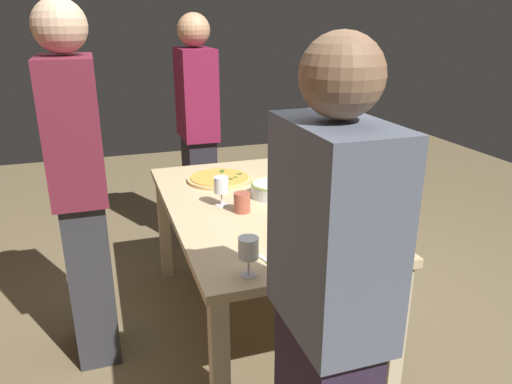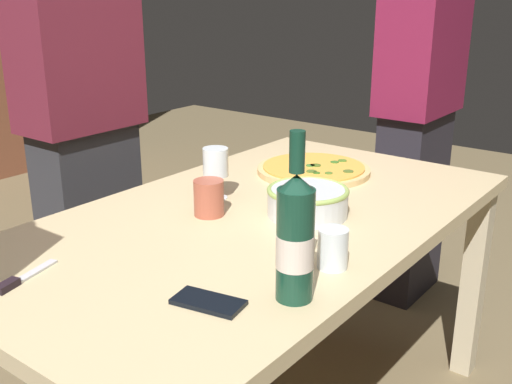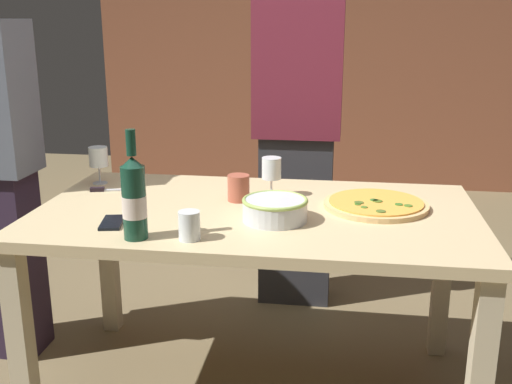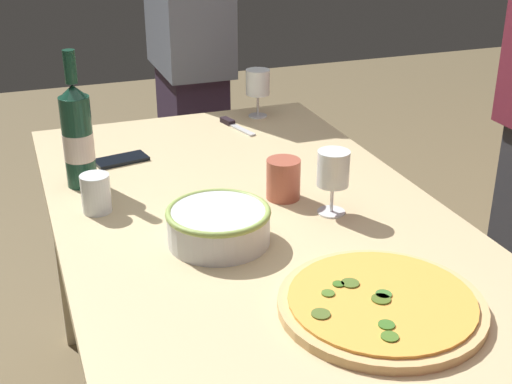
{
  "view_description": "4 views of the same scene",
  "coord_description": "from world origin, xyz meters",
  "px_view_note": "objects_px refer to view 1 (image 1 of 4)",
  "views": [
    {
      "loc": [
        -2.25,
        0.74,
        1.67
      ],
      "look_at": [
        0.0,
        0.0,
        0.82
      ],
      "focal_mm": 34.05,
      "sensor_mm": 36.0,
      "label": 1
    },
    {
      "loc": [
        -1.26,
        -0.97,
        1.36
      ],
      "look_at": [
        0.0,
        0.0,
        0.82
      ],
      "focal_mm": 42.98,
      "sensor_mm": 36.0,
      "label": 2
    },
    {
      "loc": [
        0.31,
        -2.1,
        1.42
      ],
      "look_at": [
        0.0,
        0.0,
        0.82
      ],
      "focal_mm": 42.9,
      "sensor_mm": 36.0,
      "label": 3
    },
    {
      "loc": [
        1.38,
        -0.5,
        1.48
      ],
      "look_at": [
        0.0,
        0.0,
        0.82
      ],
      "focal_mm": 49.56,
      "sensor_mm": 36.0,
      "label": 4
    }
  ],
  "objects_px": {
    "cup_amber": "(329,199)",
    "cell_phone": "(336,232)",
    "wine_glass_by_bottle": "(221,186)",
    "pizza_knife": "(269,262)",
    "pizza": "(220,179)",
    "dining_table": "(256,220)",
    "person_host": "(198,133)",
    "person_guest_right": "(81,190)",
    "wine_glass_near_pizza": "(248,250)",
    "cup_ceramic": "(242,202)",
    "serving_bowl": "(271,189)",
    "wine_bottle": "(349,193)",
    "person_guest_left": "(328,316)"
  },
  "relations": [
    {
      "from": "wine_glass_by_bottle",
      "to": "cup_amber",
      "type": "height_order",
      "value": "wine_glass_by_bottle"
    },
    {
      "from": "wine_glass_near_pizza",
      "to": "wine_bottle",
      "type": "bearing_deg",
      "value": -58.96
    },
    {
      "from": "person_guest_left",
      "to": "wine_bottle",
      "type": "bearing_deg",
      "value": -24.2
    },
    {
      "from": "wine_bottle",
      "to": "wine_glass_near_pizza",
      "type": "distance_m",
      "value": 0.72
    },
    {
      "from": "wine_bottle",
      "to": "person_guest_right",
      "type": "distance_m",
      "value": 1.28
    },
    {
      "from": "cell_phone",
      "to": "pizza_knife",
      "type": "distance_m",
      "value": 0.42
    },
    {
      "from": "wine_glass_near_pizza",
      "to": "cup_amber",
      "type": "xyz_separation_m",
      "value": [
        0.54,
        -0.6,
        -0.06
      ]
    },
    {
      "from": "wine_glass_near_pizza",
      "to": "wine_glass_by_bottle",
      "type": "bearing_deg",
      "value": -6.62
    },
    {
      "from": "pizza",
      "to": "dining_table",
      "type": "bearing_deg",
      "value": -168.73
    },
    {
      "from": "person_guest_left",
      "to": "wine_glass_by_bottle",
      "type": "bearing_deg",
      "value": 8.71
    },
    {
      "from": "wine_glass_by_bottle",
      "to": "cup_ceramic",
      "type": "bearing_deg",
      "value": -147.09
    },
    {
      "from": "dining_table",
      "to": "serving_bowl",
      "type": "height_order",
      "value": "serving_bowl"
    },
    {
      "from": "wine_glass_by_bottle",
      "to": "cell_phone",
      "type": "bearing_deg",
      "value": -140.4
    },
    {
      "from": "person_guest_right",
      "to": "wine_glass_near_pizza",
      "type": "bearing_deg",
      "value": -47.56
    },
    {
      "from": "wine_glass_by_bottle",
      "to": "pizza_knife",
      "type": "distance_m",
      "value": 0.68
    },
    {
      "from": "serving_bowl",
      "to": "wine_glass_by_bottle",
      "type": "height_order",
      "value": "wine_glass_by_bottle"
    },
    {
      "from": "wine_glass_near_pizza",
      "to": "person_guest_left",
      "type": "distance_m",
      "value": 0.46
    },
    {
      "from": "cup_amber",
      "to": "person_guest_right",
      "type": "height_order",
      "value": "person_guest_right"
    },
    {
      "from": "pizza_knife",
      "to": "serving_bowl",
      "type": "bearing_deg",
      "value": -20.66
    },
    {
      "from": "pizza",
      "to": "person_host",
      "type": "relative_size",
      "value": 0.22
    },
    {
      "from": "wine_glass_by_bottle",
      "to": "serving_bowl",
      "type": "bearing_deg",
      "value": -80.67
    },
    {
      "from": "cup_amber",
      "to": "serving_bowl",
      "type": "bearing_deg",
      "value": 42.66
    },
    {
      "from": "wine_bottle",
      "to": "person_guest_right",
      "type": "height_order",
      "value": "person_guest_right"
    },
    {
      "from": "cup_ceramic",
      "to": "dining_table",
      "type": "bearing_deg",
      "value": -50.91
    },
    {
      "from": "serving_bowl",
      "to": "wine_bottle",
      "type": "distance_m",
      "value": 0.49
    },
    {
      "from": "cell_phone",
      "to": "person_host",
      "type": "height_order",
      "value": "person_host"
    },
    {
      "from": "pizza_knife",
      "to": "dining_table",
      "type": "bearing_deg",
      "value": -13.68
    },
    {
      "from": "dining_table",
      "to": "wine_glass_near_pizza",
      "type": "xyz_separation_m",
      "value": [
        -0.7,
        0.26,
        0.2
      ]
    },
    {
      "from": "person_host",
      "to": "person_guest_right",
      "type": "relative_size",
      "value": 0.97
    },
    {
      "from": "cup_amber",
      "to": "person_guest_right",
      "type": "bearing_deg",
      "value": 78.62
    },
    {
      "from": "dining_table",
      "to": "pizza",
      "type": "height_order",
      "value": "pizza"
    },
    {
      "from": "wine_glass_by_bottle",
      "to": "person_guest_left",
      "type": "relative_size",
      "value": 0.09
    },
    {
      "from": "cup_amber",
      "to": "person_guest_left",
      "type": "relative_size",
      "value": 0.06
    },
    {
      "from": "pizza",
      "to": "person_host",
      "type": "distance_m",
      "value": 0.78
    },
    {
      "from": "pizza_knife",
      "to": "person_host",
      "type": "relative_size",
      "value": 0.1
    },
    {
      "from": "cup_amber",
      "to": "pizza_knife",
      "type": "xyz_separation_m",
      "value": [
        -0.47,
        0.5,
        -0.04
      ]
    },
    {
      "from": "dining_table",
      "to": "cup_amber",
      "type": "distance_m",
      "value": 0.4
    },
    {
      "from": "pizza_knife",
      "to": "wine_glass_by_bottle",
      "type": "bearing_deg",
      "value": 1.86
    },
    {
      "from": "serving_bowl",
      "to": "wine_glass_near_pizza",
      "type": "xyz_separation_m",
      "value": [
        -0.79,
        0.38,
        0.06
      ]
    },
    {
      "from": "wine_glass_near_pizza",
      "to": "person_guest_right",
      "type": "xyz_separation_m",
      "value": [
        0.78,
        0.59,
        0.04
      ]
    },
    {
      "from": "wine_bottle",
      "to": "person_guest_left",
      "type": "height_order",
      "value": "person_guest_left"
    },
    {
      "from": "wine_bottle",
      "to": "person_host",
      "type": "height_order",
      "value": "person_host"
    },
    {
      "from": "dining_table",
      "to": "cup_ceramic",
      "type": "relative_size",
      "value": 15.94
    },
    {
      "from": "cup_amber",
      "to": "cup_ceramic",
      "type": "height_order",
      "value": "cup_ceramic"
    },
    {
      "from": "person_host",
      "to": "pizza_knife",
      "type": "bearing_deg",
      "value": -5.69
    },
    {
      "from": "cup_amber",
      "to": "cell_phone",
      "type": "relative_size",
      "value": 0.64
    },
    {
      "from": "pizza",
      "to": "cup_amber",
      "type": "bearing_deg",
      "value": -144.31
    },
    {
      "from": "pizza",
      "to": "cell_phone",
      "type": "bearing_deg",
      "value": -160.36
    },
    {
      "from": "wine_glass_by_bottle",
      "to": "person_guest_left",
      "type": "xyz_separation_m",
      "value": [
        -1.18,
        -0.02,
        -0.02
      ]
    },
    {
      "from": "cell_phone",
      "to": "pizza",
      "type": "bearing_deg",
      "value": 8.4
    }
  ]
}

